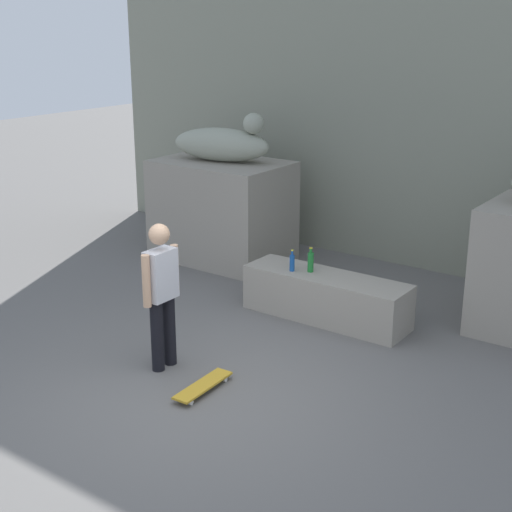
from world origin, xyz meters
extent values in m
plane|color=#605E5B|center=(0.00, 0.00, 0.00)|extent=(40.00, 40.00, 0.00)
cube|color=gray|center=(0.00, 5.40, 3.03)|extent=(11.92, 0.60, 6.07)
cube|color=gray|center=(-2.66, 3.70, 0.80)|extent=(2.06, 1.39, 1.60)
ellipsoid|color=#999D8A|center=(-2.66, 3.70, 1.86)|extent=(1.68, 0.89, 0.52)
sphere|color=#999D8A|center=(-2.12, 3.82, 2.22)|extent=(0.32, 0.32, 0.32)
cube|color=gray|center=(0.00, 2.50, 0.30)|extent=(2.21, 0.64, 0.60)
cylinder|color=black|center=(-0.76, 0.34, 0.41)|extent=(0.14, 0.14, 0.82)
cylinder|color=black|center=(-0.76, 0.14, 0.41)|extent=(0.14, 0.14, 0.82)
cube|color=silver|center=(-0.76, 0.24, 1.10)|extent=(0.20, 0.36, 0.56)
sphere|color=tan|center=(-0.76, 0.24, 1.55)|extent=(0.23, 0.23, 0.23)
cylinder|color=tan|center=(-0.76, 0.46, 1.09)|extent=(0.09, 0.09, 0.58)
cylinder|color=tan|center=(-0.76, 0.01, 1.09)|extent=(0.09, 0.09, 0.58)
cube|color=gold|center=(-0.04, 0.05, 0.07)|extent=(0.24, 0.81, 0.02)
cylinder|color=white|center=(0.05, -0.25, 0.03)|extent=(0.03, 0.06, 0.06)
cylinder|color=white|center=(-0.09, -0.25, 0.03)|extent=(0.03, 0.06, 0.06)
cylinder|color=white|center=(0.02, 0.35, 0.03)|extent=(0.03, 0.06, 0.06)
cylinder|color=white|center=(-0.12, 0.34, 0.03)|extent=(0.03, 0.06, 0.06)
cylinder|color=#194C99|center=(-0.45, 2.38, 0.71)|extent=(0.07, 0.07, 0.22)
cylinder|color=#194C99|center=(-0.45, 2.38, 0.85)|extent=(0.03, 0.03, 0.06)
cylinder|color=yellow|center=(-0.45, 2.38, 0.88)|extent=(0.04, 0.04, 0.01)
cylinder|color=#1E722D|center=(-0.24, 2.49, 0.73)|extent=(0.08, 0.08, 0.26)
cylinder|color=#1E722D|center=(-0.24, 2.49, 0.89)|extent=(0.04, 0.04, 0.06)
cylinder|color=yellow|center=(-0.24, 2.49, 0.92)|extent=(0.04, 0.04, 0.01)
camera|label=1|loc=(4.48, -5.26, 3.76)|focal=51.75mm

